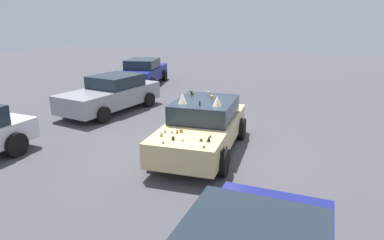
# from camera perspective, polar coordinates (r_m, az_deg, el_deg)

# --- Properties ---
(ground_plane) EXTENTS (60.00, 60.00, 0.00)m
(ground_plane) POSITION_cam_1_polar(r_m,az_deg,el_deg) (9.81, 1.65, -5.22)
(ground_plane) COLOR #47474C
(art_car_decorated) EXTENTS (4.49, 2.22, 1.72)m
(art_car_decorated) POSITION_cam_1_polar(r_m,az_deg,el_deg) (9.63, 1.79, -1.03)
(art_car_decorated) COLOR #D8BC7F
(art_car_decorated) RESTS_ON ground
(parked_sedan_far_left) EXTENTS (4.65, 2.52, 1.43)m
(parked_sedan_far_left) POSITION_cam_1_polar(r_m,az_deg,el_deg) (14.24, -13.29, 4.30)
(parked_sedan_far_left) COLOR gray
(parked_sedan_far_left) RESTS_ON ground
(parked_sedan_row_back_center) EXTENTS (4.73, 2.63, 1.45)m
(parked_sedan_row_back_center) POSITION_cam_1_polar(r_m,az_deg,el_deg) (19.70, -8.14, 7.97)
(parked_sedan_row_back_center) COLOR navy
(parked_sedan_row_back_center) RESTS_ON ground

